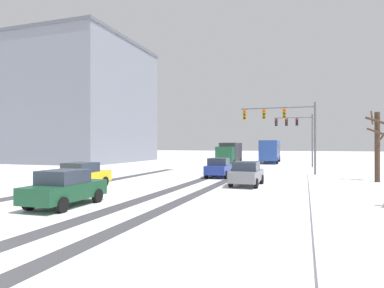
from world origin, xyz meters
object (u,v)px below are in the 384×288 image
Objects in this scene: car_grey_second at (247,173)px; car_blue_lead at (219,167)px; traffic_signal_near_right at (284,122)px; car_dark_green_fourth at (65,188)px; bus_oncoming at (270,150)px; car_yellow_cab_third at (82,175)px; bare_tree_sidewalk_mid at (378,143)px; traffic_signal_far_right at (297,129)px; office_building_far_left_block at (62,104)px; box_truck_delivery at (230,153)px.

car_blue_lead is at bearing 121.82° from car_grey_second.
traffic_signal_near_right is 21.11m from car_dark_green_fourth.
car_yellow_cab_third is at bearing -103.26° from bus_oncoming.
bus_oncoming is 27.20m from bare_tree_sidewalk_mid.
traffic_signal_near_right reaches higher than car_dark_green_fourth.
car_yellow_cab_third is 0.99× the size of car_dark_green_fourth.
car_dark_green_fourth is 0.38× the size of bus_oncoming.
office_building_far_left_block is at bearing 175.29° from traffic_signal_far_right.
bare_tree_sidewalk_mid is at bearing 30.20° from car_grey_second.
bus_oncoming is (1.83, 25.15, 1.18)m from car_blue_lead.
office_building_far_left_block is at bearing 149.59° from car_blue_lead.
bus_oncoming is (8.25, 35.01, 1.18)m from car_yellow_cab_third.
car_dark_green_fourth is at bearing -122.17° from car_grey_second.
traffic_signal_far_right is at bearing 73.55° from car_dark_green_fourth.
bare_tree_sidewalk_mid reaches higher than car_grey_second.
box_truck_delivery is at bearing 130.86° from bare_tree_sidewalk_mid.
car_blue_lead is 38.06m from office_building_far_left_block.
traffic_signal_far_right is 1.58× the size of car_grey_second.
car_blue_lead is at bearing 179.59° from bare_tree_sidewalk_mid.
traffic_signal_near_right reaches higher than box_truck_delivery.
bare_tree_sidewalk_mid is at bearing -28.77° from traffic_signal_near_right.
car_grey_second is 10.70m from car_yellow_cab_third.
car_grey_second is 10.32m from bare_tree_sidewalk_mid.
traffic_signal_far_right is 16.91m from bare_tree_sidewalk_mid.
car_blue_lead is (-5.96, -15.62, -3.92)m from traffic_signal_far_right.
car_blue_lead is 25.25m from bus_oncoming.
car_blue_lead is 17.20m from box_truck_delivery.
traffic_signal_near_right is at bearing 35.58° from car_blue_lead.
car_yellow_cab_third is at bearing -97.72° from box_truck_delivery.
bare_tree_sidewalk_mid is at bearing 45.22° from car_dark_green_fourth.
car_dark_green_fourth is at bearing -101.72° from car_blue_lead.
box_truck_delivery reaches higher than car_dark_green_fourth.
traffic_signal_near_right reaches higher than bus_oncoming.
bus_oncoming is at bearing 113.40° from traffic_signal_far_right.
office_building_far_left_block reaches higher than bare_tree_sidewalk_mid.
car_grey_second is at bearing -102.21° from traffic_signal_near_right.
car_yellow_cab_third is 6.36m from car_dark_green_fourth.
bus_oncoming is at bearing 111.85° from bare_tree_sidewalk_mid.
box_truck_delivery is (-8.74, 1.33, -3.11)m from traffic_signal_far_right.
traffic_signal_far_right is at bearing 110.88° from bare_tree_sidewalk_mid.
box_truck_delivery is at bearing 89.30° from car_dark_green_fourth.
traffic_signal_near_right is 1.02× the size of traffic_signal_far_right.
bare_tree_sidewalk_mid is (14.73, -17.03, 1.22)m from box_truck_delivery.
traffic_signal_far_right reaches higher than bare_tree_sidewalk_mid.
car_yellow_cab_third is at bearing -123.07° from car_blue_lead.
bare_tree_sidewalk_mid is (15.13, 15.24, 2.04)m from car_dark_green_fourth.
traffic_signal_far_right reaches higher than car_blue_lead.
box_truck_delivery is (3.63, 26.80, 0.82)m from car_yellow_cab_third.
bus_oncoming reaches higher than box_truck_delivery.
box_truck_delivery reaches higher than car_grey_second.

